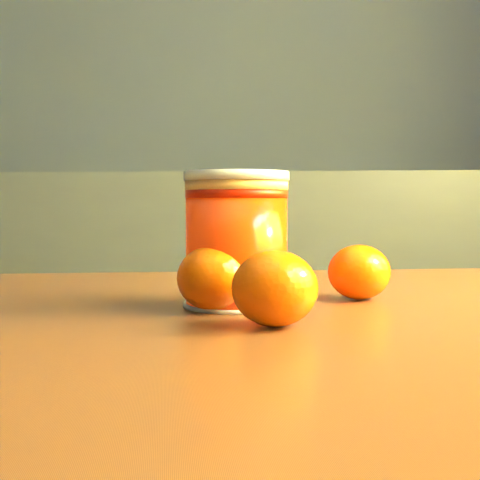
{
  "coord_description": "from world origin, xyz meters",
  "views": [
    {
      "loc": [
        0.95,
        -0.4,
        0.82
      ],
      "look_at": [
        0.9,
        0.18,
        0.79
      ],
      "focal_mm": 50.0,
      "sensor_mm": 36.0,
      "label": 1
    }
  ],
  "objects": [
    {
      "name": "juice_glass",
      "position": [
        0.9,
        0.17,
        0.79
      ],
      "size": [
        0.09,
        0.09,
        0.11
      ],
      "rotation": [
        0.0,
        0.0,
        0.22
      ],
      "color": "#FF3105",
      "rests_on": "table"
    },
    {
      "name": "orange_extra",
      "position": [
        0.93,
        0.07,
        0.76
      ],
      "size": [
        0.07,
        0.07,
        0.06
      ],
      "primitive_type": "ellipsoid",
      "rotation": [
        0.0,
        0.0,
        -0.21
      ],
      "color": "#F35604",
      "rests_on": "table"
    },
    {
      "name": "table",
      "position": [
        1.0,
        0.15,
        0.64
      ],
      "size": [
        1.09,
        0.87,
        0.73
      ],
      "rotation": [
        0.0,
        0.0,
        0.2
      ],
      "color": "brown",
      "rests_on": "ground"
    },
    {
      "name": "orange_front",
      "position": [
        0.88,
        0.14,
        0.76
      ],
      "size": [
        0.07,
        0.07,
        0.05
      ],
      "primitive_type": "ellipsoid",
      "rotation": [
        0.0,
        0.0,
        -0.2
      ],
      "color": "#F35604",
      "rests_on": "table"
    },
    {
      "name": "orange_back",
      "position": [
        1.01,
        0.22,
        0.76
      ],
      "size": [
        0.08,
        0.08,
        0.05
      ],
      "primitive_type": "ellipsoid",
      "rotation": [
        0.0,
        0.0,
        -0.38
      ],
      "color": "#F35604",
      "rests_on": "table"
    }
  ]
}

